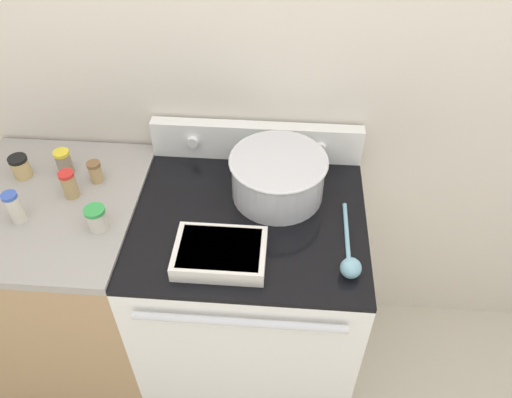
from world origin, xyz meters
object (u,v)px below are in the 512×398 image
at_px(ladle, 350,262).
at_px(spice_jar_red_cap, 69,184).
at_px(spice_jar_blue_cap, 14,207).
at_px(spice_jar_brown_cap, 95,172).
at_px(casserole_dish, 220,253).
at_px(spice_jar_green_cap, 97,218).
at_px(spice_jar_black_cap, 20,167).
at_px(mixing_bowl, 278,175).
at_px(spice_jar_yellow_cap, 64,162).

bearing_deg(ladle, spice_jar_red_cap, 165.90).
distance_m(spice_jar_red_cap, spice_jar_blue_cap, 0.18).
xyz_separation_m(ladle, spice_jar_brown_cap, (-0.85, 0.31, 0.03)).
xyz_separation_m(casserole_dish, spice_jar_green_cap, (-0.40, 0.09, 0.02)).
xyz_separation_m(ladle, spice_jar_black_cap, (-1.11, 0.31, 0.03)).
bearing_deg(ladle, mixing_bowl, 126.82).
bearing_deg(spice_jar_green_cap, casserole_dish, -12.78).
bearing_deg(spice_jar_black_cap, spice_jar_yellow_cap, 12.25).
distance_m(casserole_dish, spice_jar_blue_cap, 0.67).
height_order(casserole_dish, ladle, ladle).
bearing_deg(spice_jar_brown_cap, casserole_dish, -33.27).
xyz_separation_m(spice_jar_green_cap, spice_jar_red_cap, (-0.13, 0.14, 0.01)).
bearing_deg(ladle, spice_jar_black_cap, 164.25).
xyz_separation_m(spice_jar_yellow_cap, spice_jar_black_cap, (-0.14, -0.03, -0.01)).
relative_size(spice_jar_red_cap, spice_jar_yellow_cap, 1.09).
relative_size(spice_jar_brown_cap, spice_jar_red_cap, 0.79).
relative_size(mixing_bowl, spice_jar_red_cap, 3.26).
xyz_separation_m(spice_jar_brown_cap, spice_jar_yellow_cap, (-0.12, 0.04, 0.01)).
height_order(spice_jar_green_cap, spice_jar_blue_cap, spice_jar_blue_cap).
relative_size(ladle, spice_jar_red_cap, 3.21).
distance_m(mixing_bowl, ladle, 0.38).
xyz_separation_m(casserole_dish, spice_jar_black_cap, (-0.73, 0.31, 0.02)).
height_order(mixing_bowl, spice_jar_yellow_cap, mixing_bowl).
distance_m(mixing_bowl, spice_jar_black_cap, 0.89).
xyz_separation_m(casserole_dish, spice_jar_red_cap, (-0.53, 0.23, 0.03)).
height_order(casserole_dish, spice_jar_blue_cap, spice_jar_blue_cap).
relative_size(ladle, spice_jar_blue_cap, 2.86).
height_order(spice_jar_brown_cap, spice_jar_blue_cap, spice_jar_blue_cap).
bearing_deg(spice_jar_blue_cap, spice_jar_brown_cap, 47.42).
bearing_deg(ladle, spice_jar_green_cap, 173.20).
height_order(casserole_dish, spice_jar_green_cap, spice_jar_green_cap).
relative_size(spice_jar_green_cap, spice_jar_red_cap, 0.80).
bearing_deg(casserole_dish, spice_jar_black_cap, 156.99).
height_order(spice_jar_brown_cap, spice_jar_yellow_cap, spice_jar_yellow_cap).
xyz_separation_m(spice_jar_green_cap, spice_jar_yellow_cap, (-0.19, 0.25, 0.01)).
height_order(ladle, spice_jar_blue_cap, spice_jar_blue_cap).
distance_m(spice_jar_red_cap, spice_jar_yellow_cap, 0.13).
xyz_separation_m(spice_jar_red_cap, spice_jar_yellow_cap, (-0.06, 0.12, -0.00)).
height_order(ladle, spice_jar_black_cap, spice_jar_black_cap).
height_order(ladle, spice_jar_brown_cap, spice_jar_brown_cap).
distance_m(mixing_bowl, casserole_dish, 0.34).
bearing_deg(spice_jar_yellow_cap, spice_jar_blue_cap, -105.70).
relative_size(casserole_dish, spice_jar_yellow_cap, 2.98).
xyz_separation_m(spice_jar_red_cap, spice_jar_blue_cap, (-0.13, -0.13, 0.01)).
bearing_deg(casserole_dish, spice_jar_green_cap, 167.22).
relative_size(spice_jar_red_cap, spice_jar_blue_cap, 0.89).
xyz_separation_m(casserole_dish, spice_jar_blue_cap, (-0.66, 0.10, 0.04)).
height_order(mixing_bowl, spice_jar_black_cap, mixing_bowl).
xyz_separation_m(mixing_bowl, spice_jar_green_cap, (-0.55, -0.21, -0.03)).
height_order(spice_jar_red_cap, spice_jar_black_cap, spice_jar_red_cap).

